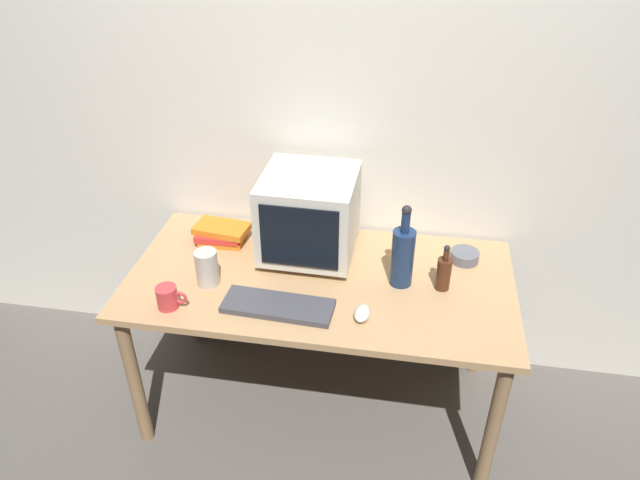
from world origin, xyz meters
name	(u,v)px	position (x,y,z in m)	size (l,w,h in m)	color
ground_plane	(320,400)	(0.00, 0.00, 0.00)	(6.00, 6.00, 0.00)	#56514C
back_wall	(338,115)	(0.00, 0.45, 1.25)	(4.00, 0.08, 2.50)	silver
desk	(320,293)	(0.00, 0.00, 0.64)	(1.56, 0.79, 0.73)	tan
crt_monitor	(309,215)	(-0.07, 0.16, 0.92)	(0.39, 0.40, 0.37)	beige
keyboard	(278,306)	(-0.12, -0.22, 0.74)	(0.42, 0.15, 0.02)	#3F3F47
computer_mouse	(362,313)	(0.20, -0.22, 0.75)	(0.06, 0.10, 0.04)	beige
bottle_tall	(403,255)	(0.32, 0.02, 0.86)	(0.09, 0.09, 0.35)	navy
bottle_short	(444,272)	(0.49, 0.01, 0.80)	(0.06, 0.06, 0.20)	#472314
book_stack	(222,233)	(-0.48, 0.19, 0.77)	(0.25, 0.17, 0.08)	orange
mug	(168,297)	(-0.53, -0.28, 0.77)	(0.12, 0.08, 0.09)	#CC383D
cd_spindle	(464,256)	(0.58, 0.22, 0.75)	(0.12, 0.12, 0.04)	#595B66
metal_canister	(207,268)	(-0.43, -0.11, 0.80)	(0.09, 0.09, 0.15)	#B7B2A8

